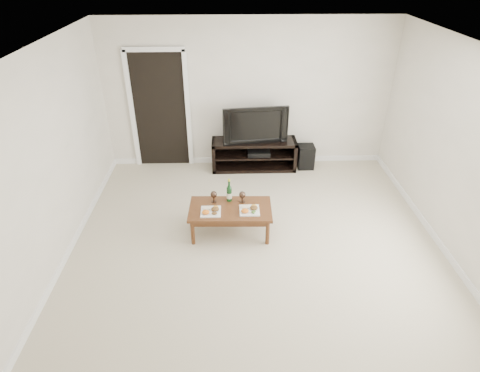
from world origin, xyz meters
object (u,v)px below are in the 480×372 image
media_console (254,154)px  coffee_table (230,220)px  television (255,123)px  subwoofer (306,157)px

media_console → coffee_table: bearing=-102.9°
television → subwoofer: bearing=-6.3°
media_console → subwoofer: size_ratio=3.51×
television → subwoofer: (0.95, 0.01, -0.66)m
subwoofer → coffee_table: (-1.40, -1.95, -0.01)m
television → coffee_table: television is taller
subwoofer → coffee_table: subwoofer is taller
media_console → television: bearing=0.0°
media_console → coffee_table: size_ratio=1.33×
subwoofer → coffee_table: 2.40m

